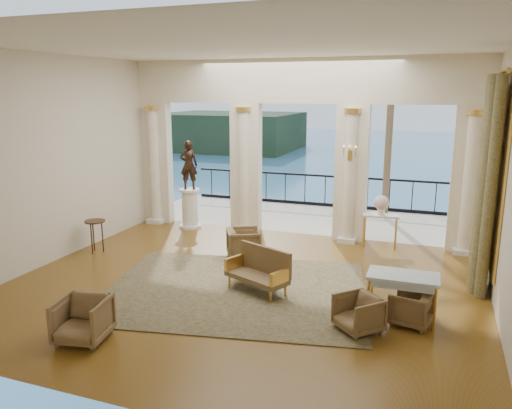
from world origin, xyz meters
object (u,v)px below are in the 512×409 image
at_px(armchair_a, 83,318).
at_px(game_table, 403,279).
at_px(pedestal, 190,209).
at_px(console_table, 381,220).
at_px(armchair_d, 244,242).
at_px(armchair_b, 358,312).
at_px(side_table, 95,225).
at_px(armchair_c, 411,306).
at_px(settee, 260,270).
at_px(statue, 189,165).

height_order(armchair_a, game_table, game_table).
distance_m(game_table, pedestal, 7.09).
bearing_deg(console_table, armchair_d, -153.62).
relative_size(armchair_b, pedestal, 0.59).
relative_size(pedestal, console_table, 1.25).
height_order(armchair_a, console_table, console_table).
bearing_deg(console_table, armchair_a, -128.21).
height_order(pedestal, side_table, pedestal).
bearing_deg(armchair_c, settee, -89.22).
bearing_deg(settee, armchair_d, 143.84).
bearing_deg(statue, armchair_d, 127.34).
bearing_deg(console_table, armchair_b, -95.74).
bearing_deg(game_table, settee, 171.59).
xyz_separation_m(armchair_a, armchair_c, (4.63, 2.28, -0.06)).
distance_m(armchair_b, statue, 7.14).
relative_size(game_table, statue, 0.87).
height_order(armchair_a, armchair_d, armchair_a).
distance_m(armchair_a, settee, 3.34).
bearing_deg(armchair_c, side_table, -89.68).
height_order(armchair_c, pedestal, pedestal).
height_order(armchair_a, armchair_c, armchair_a).
bearing_deg(settee, armchair_b, -3.58).
bearing_deg(console_table, side_table, -164.31).
xyz_separation_m(settee, side_table, (-4.38, 0.83, 0.25)).
bearing_deg(armchair_d, side_table, 75.67).
relative_size(armchair_a, side_table, 0.98).
distance_m(game_table, console_table, 4.01).
relative_size(armchair_d, settee, 0.55).
height_order(game_table, side_table, game_table).
bearing_deg(statue, game_table, 132.89).
xyz_separation_m(armchair_b, armchair_c, (0.76, 0.53, -0.01)).
relative_size(armchair_c, statue, 0.48).
xyz_separation_m(game_table, console_table, (-0.80, 3.93, -0.04)).
distance_m(armchair_a, pedestal, 6.47).
height_order(game_table, statue, statue).
distance_m(armchair_b, armchair_c, 0.92).
distance_m(settee, game_table, 2.66).
bearing_deg(side_table, game_table, -9.63).
xyz_separation_m(settee, console_table, (1.82, 3.58, 0.25)).
distance_m(armchair_c, settee, 2.82).
xyz_separation_m(armchair_b, side_table, (-6.39, 1.85, 0.34)).
height_order(armchair_d, settee, settee).
distance_m(statue, console_table, 5.24).
height_order(armchair_d, pedestal, pedestal).
distance_m(armchair_d, settee, 1.92).
bearing_deg(console_table, game_table, -86.67).
bearing_deg(pedestal, armchair_c, -33.43).
bearing_deg(side_table, armchair_d, 13.51).
xyz_separation_m(game_table, statue, (-5.93, 3.88, 1.05)).
xyz_separation_m(armchair_b, game_table, (0.61, 0.66, 0.38)).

